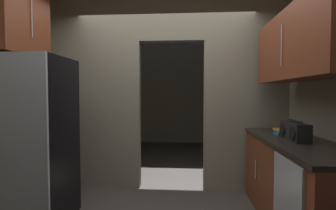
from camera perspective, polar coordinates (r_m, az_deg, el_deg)
kitchen_partition at (r=3.68m, az=-0.91°, el=4.07°), size 3.45×0.12×2.77m
adjoining_room_shell at (r=6.00m, az=1.25°, el=2.65°), size 3.45×3.54×2.77m
refrigerator at (r=3.06m, az=-28.13°, el=-7.04°), size 0.72×0.73×1.75m
lower_cabinet_run at (r=2.96m, az=27.09°, el=-15.74°), size 0.62×1.85×0.90m
upper_cabinet_counterside at (r=2.86m, az=27.64°, el=11.93°), size 0.36×1.67×0.69m
upper_cabinet_fridgeside at (r=3.35m, az=-31.07°, el=17.67°), size 0.36×0.80×0.97m
boombox at (r=2.84m, az=26.58°, el=-5.30°), size 0.15×0.43×0.21m
book_stack at (r=3.15m, az=24.09°, el=-5.49°), size 0.15×0.17×0.07m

